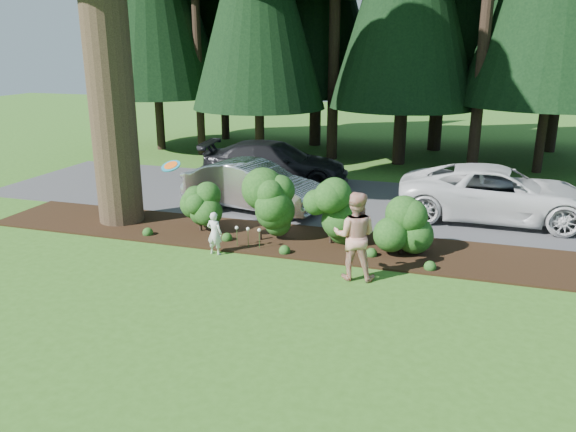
# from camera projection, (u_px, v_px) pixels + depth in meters

# --- Properties ---
(ground) EXTENTS (80.00, 80.00, 0.00)m
(ground) POSITION_uv_depth(u_px,v_px,m) (220.00, 288.00, 11.80)
(ground) COLOR #305A19
(ground) RESTS_ON ground
(mulch_bed) EXTENTS (16.00, 2.50, 0.05)m
(mulch_bed) POSITION_uv_depth(u_px,v_px,m) (271.00, 238.00, 14.76)
(mulch_bed) COLOR black
(mulch_bed) RESTS_ON ground
(driveway) EXTENTS (22.00, 6.00, 0.03)m
(driveway) POSITION_uv_depth(u_px,v_px,m) (313.00, 198.00, 18.64)
(driveway) COLOR #38383A
(driveway) RESTS_ON ground
(shrub_row) EXTENTS (6.53, 1.60, 1.61)m
(shrub_row) POSITION_uv_depth(u_px,v_px,m) (298.00, 213.00, 14.20)
(shrub_row) COLOR #194114
(shrub_row) RESTS_ON ground
(lily_cluster) EXTENTS (0.69, 0.09, 0.57)m
(lily_cluster) POSITION_uv_depth(u_px,v_px,m) (248.00, 230.00, 13.93)
(lily_cluster) COLOR #194114
(lily_cluster) RESTS_ON ground
(car_silver_wagon) EXTENTS (4.68, 2.41, 1.47)m
(car_silver_wagon) POSITION_uv_depth(u_px,v_px,m) (253.00, 186.00, 17.15)
(car_silver_wagon) COLOR silver
(car_silver_wagon) RESTS_ON driveway
(car_white_suv) EXTENTS (5.59, 2.60, 1.55)m
(car_white_suv) POSITION_uv_depth(u_px,v_px,m) (499.00, 194.00, 16.11)
(car_white_suv) COLOR silver
(car_white_suv) RESTS_ON driveway
(car_dark_suv) EXTENTS (5.53, 2.83, 1.54)m
(car_dark_suv) POSITION_uv_depth(u_px,v_px,m) (275.00, 163.00, 20.30)
(car_dark_suv) COLOR black
(car_dark_suv) RESTS_ON driveway
(child) EXTENTS (0.41, 0.29, 1.07)m
(child) POSITION_uv_depth(u_px,v_px,m) (215.00, 233.00, 13.55)
(child) COLOR silver
(child) RESTS_ON ground
(adult) EXTENTS (1.00, 0.81, 1.95)m
(adult) POSITION_uv_depth(u_px,v_px,m) (355.00, 236.00, 12.03)
(adult) COLOR #AF3717
(adult) RESTS_ON ground
(frisbee) EXTENTS (0.49, 0.44, 0.25)m
(frisbee) POSITION_uv_depth(u_px,v_px,m) (171.00, 166.00, 13.49)
(frisbee) COLOR teal
(frisbee) RESTS_ON ground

